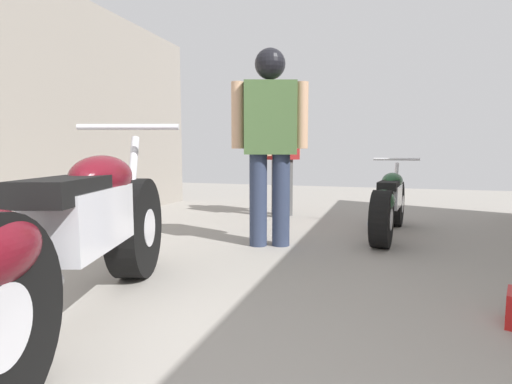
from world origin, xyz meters
name	(u,v)px	position (x,y,z in m)	size (l,w,h in m)	color
ground_plane	(285,262)	(0.00, 3.03, 0.00)	(14.54, 14.54, 0.00)	gray
garage_partition_left	(10,103)	(-2.78, 3.03, 1.35)	(0.08, 6.66, 2.70)	gray
motorcycle_maroon_cruiser	(81,239)	(-0.65, 1.57, 0.45)	(0.97, 2.19, 1.05)	black
motorcycle_black_naked	(389,204)	(0.78, 4.33, 0.34)	(0.53, 1.73, 0.80)	black
mechanic_in_blue	(283,144)	(-0.59, 5.23, 0.98)	(0.43, 0.60, 1.64)	#4C4C4C
mechanic_with_helmet	(270,129)	(-0.27, 3.53, 1.07)	(0.70, 0.39, 1.79)	#2D3851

